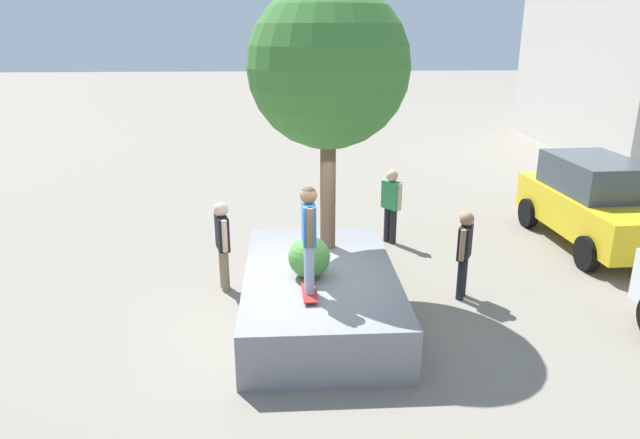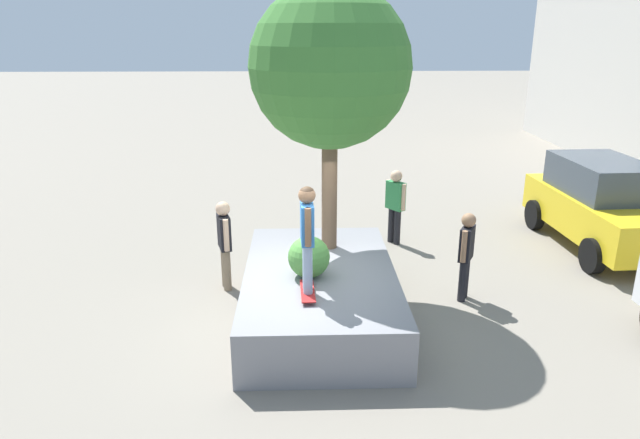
{
  "view_description": "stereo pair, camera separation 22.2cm",
  "coord_description": "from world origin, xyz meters",
  "px_view_note": "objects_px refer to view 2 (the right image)",
  "views": [
    {
      "loc": [
        8.53,
        -0.16,
        4.7
      ],
      "look_at": [
        -0.32,
        0.36,
        1.74
      ],
      "focal_mm": 32.25,
      "sensor_mm": 36.0,
      "label": 1
    },
    {
      "loc": [
        8.54,
        0.06,
        4.7
      ],
      "look_at": [
        -0.32,
        0.36,
        1.74
      ],
      "focal_mm": 32.25,
      "sensor_mm": 36.0,
      "label": 2
    }
  ],
  "objects_px": {
    "planter_ledge": "(320,293)",
    "taxi_cab": "(602,204)",
    "skateboard": "(308,291)",
    "skateboarder": "(307,232)",
    "bystander_watching": "(395,202)",
    "plaza_tree": "(330,68)",
    "pedestrian_crossing": "(466,250)",
    "passerby_with_bag": "(224,239)"
  },
  "relations": [
    {
      "from": "plaza_tree",
      "to": "pedestrian_crossing",
      "type": "xyz_separation_m",
      "value": [
        0.53,
        2.42,
        -3.12
      ]
    },
    {
      "from": "planter_ledge",
      "to": "passerby_with_bag",
      "type": "relative_size",
      "value": 2.51
    },
    {
      "from": "skateboarder",
      "to": "bystander_watching",
      "type": "relative_size",
      "value": 0.95
    },
    {
      "from": "bystander_watching",
      "to": "skateboarder",
      "type": "bearing_deg",
      "value": -24.81
    },
    {
      "from": "plaza_tree",
      "to": "pedestrian_crossing",
      "type": "distance_m",
      "value": 3.98
    },
    {
      "from": "skateboard",
      "to": "skateboarder",
      "type": "distance_m",
      "value": 0.96
    },
    {
      "from": "skateboard",
      "to": "passerby_with_bag",
      "type": "relative_size",
      "value": 0.47
    },
    {
      "from": "planter_ledge",
      "to": "taxi_cab",
      "type": "distance_m",
      "value": 7.11
    },
    {
      "from": "skateboard",
      "to": "passerby_with_bag",
      "type": "distance_m",
      "value": 2.59
    },
    {
      "from": "pedestrian_crossing",
      "to": "passerby_with_bag",
      "type": "distance_m",
      "value": 4.4
    },
    {
      "from": "plaza_tree",
      "to": "bystander_watching",
      "type": "distance_m",
      "value": 4.22
    },
    {
      "from": "plaza_tree",
      "to": "taxi_cab",
      "type": "distance_m",
      "value": 7.17
    },
    {
      "from": "planter_ledge",
      "to": "pedestrian_crossing",
      "type": "xyz_separation_m",
      "value": [
        -0.56,
        2.62,
        0.53
      ]
    },
    {
      "from": "plaza_tree",
      "to": "taxi_cab",
      "type": "xyz_separation_m",
      "value": [
        -2.03,
        6.16,
        -3.07
      ]
    },
    {
      "from": "pedestrian_crossing",
      "to": "bystander_watching",
      "type": "xyz_separation_m",
      "value": [
        -2.92,
        -0.81,
        0.04
      ]
    },
    {
      "from": "skateboarder",
      "to": "pedestrian_crossing",
      "type": "relative_size",
      "value": 1.0
    },
    {
      "from": "skateboarder",
      "to": "taxi_cab",
      "type": "bearing_deg",
      "value": 121.49
    },
    {
      "from": "passerby_with_bag",
      "to": "bystander_watching",
      "type": "bearing_deg",
      "value": 123.03
    },
    {
      "from": "taxi_cab",
      "to": "passerby_with_bag",
      "type": "bearing_deg",
      "value": -76.55
    },
    {
      "from": "taxi_cab",
      "to": "pedestrian_crossing",
      "type": "height_order",
      "value": "taxi_cab"
    },
    {
      "from": "taxi_cab",
      "to": "bystander_watching",
      "type": "relative_size",
      "value": 2.5
    },
    {
      "from": "planter_ledge",
      "to": "bystander_watching",
      "type": "bearing_deg",
      "value": 152.45
    },
    {
      "from": "skateboard",
      "to": "skateboarder",
      "type": "height_order",
      "value": "skateboarder"
    },
    {
      "from": "skateboarder",
      "to": "passerby_with_bag",
      "type": "bearing_deg",
      "value": -144.11
    },
    {
      "from": "plaza_tree",
      "to": "planter_ledge",
      "type": "bearing_deg",
      "value": -10.73
    },
    {
      "from": "taxi_cab",
      "to": "passerby_with_bag",
      "type": "height_order",
      "value": "taxi_cab"
    },
    {
      "from": "pedestrian_crossing",
      "to": "skateboarder",
      "type": "bearing_deg",
      "value": -62.49
    },
    {
      "from": "plaza_tree",
      "to": "bystander_watching",
      "type": "relative_size",
      "value": 2.7
    },
    {
      "from": "skateboarder",
      "to": "taxi_cab",
      "type": "distance_m",
      "value": 7.77
    },
    {
      "from": "bystander_watching",
      "to": "skateboard",
      "type": "bearing_deg",
      "value": -24.81
    },
    {
      "from": "skateboard",
      "to": "bystander_watching",
      "type": "bearing_deg",
      "value": 155.19
    },
    {
      "from": "bystander_watching",
      "to": "planter_ledge",
      "type": "bearing_deg",
      "value": -27.55
    },
    {
      "from": "pedestrian_crossing",
      "to": "passerby_with_bag",
      "type": "height_order",
      "value": "passerby_with_bag"
    },
    {
      "from": "skateboard",
      "to": "pedestrian_crossing",
      "type": "xyz_separation_m",
      "value": [
        -1.48,
        2.84,
        0.05
      ]
    },
    {
      "from": "planter_ledge",
      "to": "taxi_cab",
      "type": "xyz_separation_m",
      "value": [
        -3.11,
        6.37,
        0.58
      ]
    },
    {
      "from": "bystander_watching",
      "to": "passerby_with_bag",
      "type": "distance_m",
      "value": 4.24
    },
    {
      "from": "bystander_watching",
      "to": "taxi_cab",
      "type": "bearing_deg",
      "value": 85.32
    },
    {
      "from": "skateboard",
      "to": "plaza_tree",
      "type": "bearing_deg",
      "value": 168.05
    },
    {
      "from": "plaza_tree",
      "to": "taxi_cab",
      "type": "relative_size",
      "value": 1.08
    },
    {
      "from": "planter_ledge",
      "to": "bystander_watching",
      "type": "relative_size",
      "value": 2.5
    },
    {
      "from": "pedestrian_crossing",
      "to": "plaza_tree",
      "type": "bearing_deg",
      "value": -102.3
    },
    {
      "from": "plaza_tree",
      "to": "taxi_cab",
      "type": "height_order",
      "value": "plaza_tree"
    }
  ]
}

